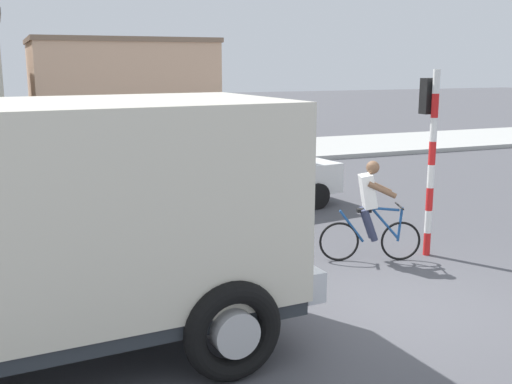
% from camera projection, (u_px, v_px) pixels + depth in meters
% --- Properties ---
extents(ground_plane, '(120.00, 120.00, 0.00)m').
position_uv_depth(ground_plane, '(393.00, 304.00, 8.60)').
color(ground_plane, '#4C4C51').
extents(sidewalk_far, '(80.00, 5.00, 0.16)m').
position_uv_depth(sidewalk_far, '(155.00, 157.00, 21.57)').
color(sidewalk_far, '#ADADA8').
rests_on(sidewalk_far, ground).
extents(truck_foreground, '(5.58, 3.11, 2.90)m').
position_uv_depth(truck_foreground, '(50.00, 217.00, 6.65)').
color(truck_foreground, silver).
rests_on(truck_foreground, ground).
extents(cyclist, '(1.64, 0.72, 1.72)m').
position_uv_depth(cyclist, '(370.00, 211.00, 10.33)').
color(cyclist, black).
rests_on(cyclist, ground).
extents(traffic_light_pole, '(0.24, 0.43, 3.20)m').
position_uv_depth(traffic_light_pole, '(430.00, 137.00, 10.47)').
color(traffic_light_pole, red).
rests_on(traffic_light_pole, ground).
extents(car_red_near, '(4.21, 2.33, 1.60)m').
position_uv_depth(car_red_near, '(254.00, 173.00, 14.17)').
color(car_red_near, white).
rests_on(car_red_near, ground).
extents(building_mid_block, '(7.63, 6.80, 4.34)m').
position_uv_depth(building_mid_block, '(119.00, 88.00, 27.79)').
color(building_mid_block, tan).
rests_on(building_mid_block, ground).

